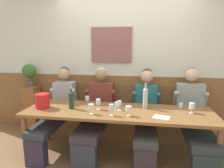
% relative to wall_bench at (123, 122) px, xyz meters
% --- Properties ---
extents(ground_plane, '(6.80, 6.80, 0.02)m').
position_rel_wall_bench_xyz_m(ground_plane, '(0.00, -0.83, -0.29)').
color(ground_plane, brown).
rests_on(ground_plane, ground).
extents(room_wall_back, '(6.80, 0.12, 2.80)m').
position_rel_wall_bench_xyz_m(room_wall_back, '(-0.00, 0.26, 1.12)').
color(room_wall_back, silver).
rests_on(room_wall_back, ground).
extents(wood_wainscot_panel, '(6.80, 0.03, 1.09)m').
position_rel_wall_bench_xyz_m(wood_wainscot_panel, '(0.00, 0.21, 0.26)').
color(wood_wainscot_panel, brown).
rests_on(wood_wainscot_panel, ground).
extents(wall_bench, '(2.98, 0.42, 0.94)m').
position_rel_wall_bench_xyz_m(wall_bench, '(0.00, 0.00, 0.00)').
color(wall_bench, brown).
rests_on(wall_bench, ground).
extents(dining_table, '(2.68, 0.79, 0.73)m').
position_rel_wall_bench_xyz_m(dining_table, '(0.00, -0.70, 0.38)').
color(dining_table, brown).
rests_on(dining_table, ground).
extents(person_center_right_seat, '(0.47, 1.27, 1.26)m').
position_rel_wall_bench_xyz_m(person_center_right_seat, '(-1.08, -0.34, 0.35)').
color(person_center_right_seat, '#2E283E').
rests_on(person_center_right_seat, ground).
extents(person_center_left_seat, '(0.53, 1.27, 1.26)m').
position_rel_wall_bench_xyz_m(person_center_left_seat, '(-0.39, -0.35, 0.33)').
color(person_center_left_seat, '#2C3240').
rests_on(person_center_left_seat, ground).
extents(person_right_seat, '(0.47, 1.26, 1.26)m').
position_rel_wall_bench_xyz_m(person_right_seat, '(0.40, -0.35, 0.35)').
color(person_right_seat, '#312930').
rests_on(person_right_seat, ground).
extents(person_left_seat, '(0.54, 1.26, 1.30)m').
position_rel_wall_bench_xyz_m(person_left_seat, '(1.12, -0.37, 0.34)').
color(person_left_seat, '#233233').
rests_on(person_left_seat, ground).
extents(ice_bucket, '(0.21, 0.21, 0.21)m').
position_rel_wall_bench_xyz_m(ice_bucket, '(-1.12, -0.76, 0.55)').
color(ice_bucket, red).
rests_on(ice_bucket, dining_table).
extents(wine_bottle_clear_water, '(0.07, 0.07, 0.37)m').
position_rel_wall_bench_xyz_m(wine_bottle_clear_water, '(0.38, -0.53, 0.61)').
color(wine_bottle_clear_water, '#B7C6BF').
rests_on(wine_bottle_clear_water, dining_table).
extents(wine_bottle_green_tall, '(0.08, 0.08, 0.32)m').
position_rel_wall_bench_xyz_m(wine_bottle_green_tall, '(-0.68, -0.72, 0.59)').
color(wine_bottle_green_tall, '#1E3D23').
rests_on(wine_bottle_green_tall, dining_table).
extents(wine_glass_mid_right, '(0.07, 0.07, 0.13)m').
position_rel_wall_bench_xyz_m(wine_glass_mid_right, '(-0.52, -0.47, 0.54)').
color(wine_glass_mid_right, silver).
rests_on(wine_glass_mid_right, dining_table).
extents(wine_glass_center_rear, '(0.08, 0.08, 0.14)m').
position_rel_wall_bench_xyz_m(wine_glass_center_rear, '(1.01, -0.65, 0.54)').
color(wine_glass_center_rear, silver).
rests_on(wine_glass_center_rear, dining_table).
extents(wine_glass_left_end, '(0.06, 0.06, 0.15)m').
position_rel_wall_bench_xyz_m(wine_glass_left_end, '(-0.06, -0.92, 0.55)').
color(wine_glass_left_end, silver).
rests_on(wine_glass_left_end, dining_table).
extents(wine_glass_by_bottle, '(0.07, 0.07, 0.12)m').
position_rel_wall_bench_xyz_m(wine_glass_by_bottle, '(-0.74, -0.56, 0.54)').
color(wine_glass_by_bottle, silver).
rests_on(wine_glass_by_bottle, dining_table).
extents(wine_glass_center_front, '(0.06, 0.06, 0.15)m').
position_rel_wall_bench_xyz_m(wine_glass_center_front, '(-0.29, -0.70, 0.55)').
color(wine_glass_center_front, silver).
rests_on(wine_glass_center_front, dining_table).
extents(wine_glass_right_end, '(0.07, 0.07, 0.14)m').
position_rel_wall_bench_xyz_m(wine_glass_right_end, '(-0.34, -0.90, 0.55)').
color(wine_glass_right_end, silver).
rests_on(wine_glass_right_end, dining_table).
extents(wine_glass_near_bucket, '(0.06, 0.06, 0.14)m').
position_rel_wall_bench_xyz_m(wine_glass_near_bucket, '(0.02, -0.68, 0.55)').
color(wine_glass_near_bucket, silver).
rests_on(wine_glass_near_bucket, dining_table).
extents(wine_glass_mid_left, '(0.08, 0.08, 0.13)m').
position_rel_wall_bench_xyz_m(wine_glass_mid_left, '(0.17, -0.90, 0.54)').
color(wine_glass_mid_left, silver).
rests_on(wine_glass_mid_left, dining_table).
extents(water_tumbler_left, '(0.06, 0.06, 0.08)m').
position_rel_wall_bench_xyz_m(water_tumbler_left, '(0.90, -0.45, 0.49)').
color(water_tumbler_left, silver).
rests_on(water_tumbler_left, dining_table).
extents(water_tumbler_center, '(0.06, 0.06, 0.09)m').
position_rel_wall_bench_xyz_m(water_tumbler_center, '(-0.03, -0.59, 0.49)').
color(water_tumbler_center, silver).
rests_on(water_tumbler_center, dining_table).
extents(tasting_sheet_left_guest, '(0.24, 0.20, 0.00)m').
position_rel_wall_bench_xyz_m(tasting_sheet_left_guest, '(0.59, -0.88, 0.45)').
color(tasting_sheet_left_guest, white).
rests_on(tasting_sheet_left_guest, dining_table).
extents(corner_pedestal, '(0.28, 0.28, 0.87)m').
position_rel_wall_bench_xyz_m(corner_pedestal, '(-1.79, 0.03, 0.15)').
color(corner_pedestal, brown).
rests_on(corner_pedestal, ground).
extents(potted_plant, '(0.26, 0.26, 0.43)m').
position_rel_wall_bench_xyz_m(potted_plant, '(-1.79, 0.03, 0.86)').
color(potted_plant, brown).
rests_on(potted_plant, corner_pedestal).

